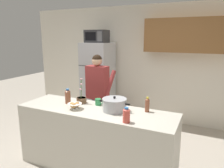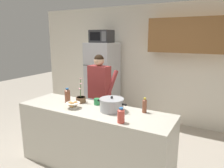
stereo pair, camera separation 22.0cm
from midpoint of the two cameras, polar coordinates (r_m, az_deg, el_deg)
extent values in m
plane|color=#B2A899|center=(3.42, -2.83, -21.40)|extent=(14.00, 14.00, 0.00)
cube|color=silver|center=(4.97, 11.19, 5.33)|extent=(6.00, 0.12, 2.60)
cube|color=brown|center=(4.48, 25.65, 11.75)|extent=(2.21, 0.34, 0.67)
cube|color=beige|center=(3.18, -2.92, -14.53)|extent=(2.27, 0.68, 0.92)
cube|color=#B7BABF|center=(5.03, -1.32, 0.90)|extent=(0.64, 0.64, 1.78)
cube|color=#333333|center=(4.69, -3.35, 4.88)|extent=(0.63, 0.01, 0.01)
cylinder|color=#B2B2B7|center=(4.67, -1.62, -1.15)|extent=(0.02, 0.02, 0.80)
cube|color=#2D2D30|center=(4.91, -1.50, 12.71)|extent=(0.48, 0.36, 0.28)
cube|color=black|center=(4.78, -3.28, 12.70)|extent=(0.26, 0.01, 0.18)
cube|color=#59595B|center=(4.66, -0.86, 12.71)|extent=(0.11, 0.01, 0.21)
cylinder|color=#33384C|center=(4.09, -0.96, -9.25)|extent=(0.11, 0.11, 0.78)
cylinder|color=#33384C|center=(4.17, -2.58, -8.83)|extent=(0.11, 0.11, 0.78)
cube|color=#993333|center=(3.92, -1.85, 0.45)|extent=(0.42, 0.23, 0.62)
sphere|color=#D8A884|center=(3.86, -1.89, 6.28)|extent=(0.19, 0.19, 0.19)
sphere|color=black|center=(3.86, -1.89, 6.63)|extent=(0.18, 0.18, 0.18)
cylinder|color=#993333|center=(3.91, 1.59, 0.12)|extent=(0.11, 0.37, 0.47)
cylinder|color=#993333|center=(4.14, -3.14, 0.80)|extent=(0.11, 0.37, 0.47)
cylinder|color=#ADAFB5|center=(2.90, 2.11, -5.77)|extent=(0.32, 0.32, 0.16)
cylinder|color=#ADAFB5|center=(2.87, 2.12, -4.13)|extent=(0.33, 0.33, 0.02)
sphere|color=black|center=(2.86, 2.13, -3.63)|extent=(0.04, 0.04, 0.04)
cube|color=black|center=(2.97, -1.20, -4.48)|extent=(0.06, 0.02, 0.02)
cube|color=black|center=(2.81, 5.63, -5.59)|extent=(0.06, 0.02, 0.02)
cylinder|color=#2D8C4C|center=(3.16, -2.09, -4.77)|extent=(0.09, 0.09, 0.10)
torus|color=#2D8C4C|center=(3.13, -1.19, -4.93)|extent=(0.06, 0.01, 0.06)
cylinder|color=white|center=(3.06, -8.39, -6.27)|extent=(0.11, 0.11, 0.02)
cone|color=white|center=(3.04, -8.41, -5.56)|extent=(0.20, 0.20, 0.06)
sphere|color=tan|center=(3.04, -9.11, -5.30)|extent=(0.07, 0.07, 0.07)
sphere|color=tan|center=(3.04, -7.75, -5.24)|extent=(0.07, 0.07, 0.07)
sphere|color=tan|center=(3.01, -8.68, -5.50)|extent=(0.07, 0.07, 0.07)
cylinder|color=#D84C3F|center=(2.52, 4.97, -8.75)|extent=(0.09, 0.09, 0.15)
cone|color=#D84C3F|center=(2.49, 5.01, -6.86)|extent=(0.09, 0.09, 0.02)
cylinder|color=#3372BF|center=(2.49, 5.01, -6.61)|extent=(0.05, 0.05, 0.02)
cylinder|color=brown|center=(2.88, 10.94, -5.98)|extent=(0.06, 0.06, 0.17)
cone|color=brown|center=(2.85, 11.02, -4.14)|extent=(0.06, 0.06, 0.03)
cylinder|color=gold|center=(2.85, 11.03, -3.87)|extent=(0.03, 0.03, 0.02)
cylinder|color=brown|center=(3.30, -10.04, -3.38)|extent=(0.08, 0.08, 0.19)
cone|color=brown|center=(3.27, -10.11, -1.56)|extent=(0.08, 0.08, 0.03)
cylinder|color=#3372BF|center=(3.27, -10.12, -1.27)|extent=(0.05, 0.05, 0.02)
cylinder|color=brown|center=(3.29, -6.46, -4.23)|extent=(0.15, 0.15, 0.09)
cylinder|color=#38281E|center=(3.28, -6.48, -3.59)|extent=(0.14, 0.14, 0.01)
cylinder|color=#4C7238|center=(3.24, -6.55, -0.93)|extent=(0.01, 0.03, 0.31)
ellipsoid|color=pink|center=(3.23, -6.71, -1.27)|extent=(0.04, 0.03, 0.02)
ellipsoid|color=pink|center=(3.22, -6.48, 0.09)|extent=(0.04, 0.03, 0.02)
ellipsoid|color=pink|center=(3.22, -6.49, 1.49)|extent=(0.04, 0.03, 0.02)
camera|label=1|loc=(0.11, -88.14, 0.42)|focal=33.95mm
camera|label=2|loc=(0.11, 91.86, -0.42)|focal=33.95mm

